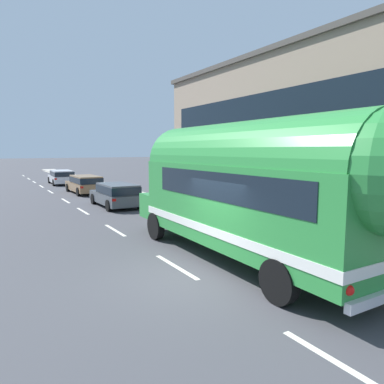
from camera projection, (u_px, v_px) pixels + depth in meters
ground_plane at (194, 277)px, 9.11m from camera, size 300.00×300.00×0.00m
lane_markings at (125, 205)px, 21.22m from camera, size 4.04×80.00×0.01m
sidewalk_slab at (176, 206)px, 20.11m from camera, size 1.93×90.00×0.15m
roadside_building at (358, 138)px, 18.07m from camera, size 11.61×19.49×7.84m
painted_bus at (254, 186)px, 9.77m from camera, size 2.70×10.92×4.12m
car_lead at (116, 194)px, 20.37m from camera, size 1.97×4.45×1.37m
car_second at (85, 183)px, 26.75m from camera, size 2.02×4.81×1.37m
car_third at (62, 176)px, 33.82m from camera, size 2.14×4.65×1.37m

